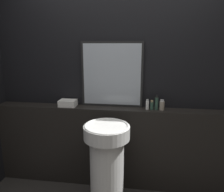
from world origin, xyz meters
The scene contains 9 objects.
wall_back centered at (0.00, 1.31, 1.25)m, with size 8.00×0.06×2.50m.
vanity_counter centered at (0.00, 1.18, 0.49)m, with size 2.99×0.20×0.97m.
pedestal_sink centered at (-0.09, 0.72, 0.52)m, with size 0.45×0.45×0.94m.
mirror centered at (-0.11, 1.26, 1.35)m, with size 0.71×0.03×0.75m.
towel_stack centered at (-0.63, 1.18, 1.01)m, with size 0.20×0.15×0.07m.
shampoo_bottle centered at (0.30, 1.18, 1.03)m, with size 0.04×0.04×0.12m.
conditioner_bottle centered at (0.35, 1.18, 1.02)m, with size 0.04×0.04×0.11m.
lotion_bottle centered at (0.40, 1.18, 1.05)m, with size 0.04×0.04×0.17m.
body_wash_bottle centered at (0.46, 1.18, 1.03)m, with size 0.06×0.06×0.12m.
Camera 1 is at (0.24, -1.22, 1.69)m, focal length 35.00 mm.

